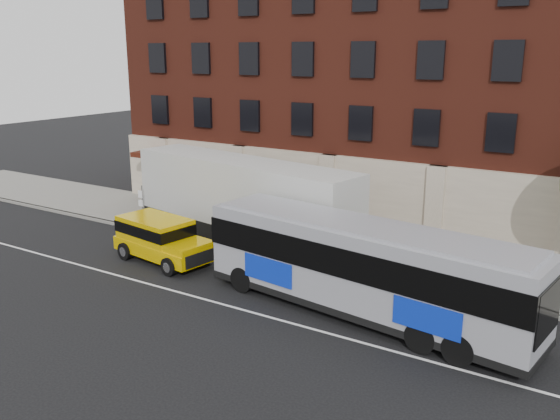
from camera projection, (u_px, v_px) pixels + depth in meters
The scene contains 9 objects.
ground at pixel (189, 302), 23.36m from camera, with size 120.00×120.00×0.00m, color black.
sidewalk at pixel (302, 240), 30.71m from camera, with size 60.00×6.00×0.15m, color gray.
kerb at pixel (271, 257), 28.25m from camera, with size 60.00×0.25×0.15m, color gray.
lane_line at pixel (197, 297), 23.77m from camera, with size 60.00×0.12×0.01m, color silver.
building at pixel (370, 86), 35.25m from camera, with size 30.00×12.10×15.00m.
sign_pole at pixel (142, 204), 32.37m from camera, with size 0.30×0.20×2.50m.
city_bus at pixel (363, 266), 21.67m from camera, with size 13.24×4.45×3.56m.
yellow_suv at pixel (160, 237), 27.67m from camera, with size 5.44×2.91×2.03m.
shipping_container at pixel (243, 204), 29.60m from camera, with size 13.44×4.92×4.39m.
Camera 1 is at (14.53, -16.41, 9.56)m, focal length 37.98 mm.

